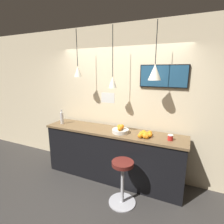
# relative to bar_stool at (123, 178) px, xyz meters

# --- Properties ---
(ground_plane) EXTENTS (14.00, 14.00, 0.00)m
(ground_plane) POSITION_rel_bar_stool_xyz_m (-0.43, -0.14, -0.45)
(ground_plane) COLOR #33302D
(back_wall) EXTENTS (8.00, 0.06, 2.90)m
(back_wall) POSITION_rel_bar_stool_xyz_m (-0.43, 0.95, 1.00)
(back_wall) COLOR beige
(back_wall) RESTS_ON ground_plane
(service_counter) EXTENTS (2.67, 0.56, 0.98)m
(service_counter) POSITION_rel_bar_stool_xyz_m (-0.43, 0.55, 0.04)
(service_counter) COLOR black
(service_counter) RESTS_ON ground_plane
(bar_stool) EXTENTS (0.43, 0.43, 0.72)m
(bar_stool) POSITION_rel_bar_stool_xyz_m (0.00, 0.00, 0.00)
(bar_stool) COLOR #B7B7BC
(bar_stool) RESTS_ON ground_plane
(fruit_bowl) EXTENTS (0.30, 0.30, 0.15)m
(fruit_bowl) POSITION_rel_bar_stool_xyz_m (-0.24, 0.50, 0.58)
(fruit_bowl) COLOR beige
(fruit_bowl) RESTS_ON service_counter
(orange_pile) EXTENTS (0.23, 0.28, 0.09)m
(orange_pile) POSITION_rel_bar_stool_xyz_m (0.20, 0.48, 0.57)
(orange_pile) COLOR orange
(orange_pile) RESTS_ON service_counter
(juice_bottle) EXTENTS (0.07, 0.07, 0.30)m
(juice_bottle) POSITION_rel_bar_stool_xyz_m (-1.55, 0.51, 0.66)
(juice_bottle) COLOR silver
(juice_bottle) RESTS_ON service_counter
(spread_jar) EXTENTS (0.09, 0.09, 0.09)m
(spread_jar) POSITION_rel_bar_stool_xyz_m (0.61, 0.51, 0.58)
(spread_jar) COLOR red
(spread_jar) RESTS_ON service_counter
(pendant_lamp_left) EXTENTS (0.15, 0.15, 0.86)m
(pendant_lamp_left) POSITION_rel_bar_stool_xyz_m (-1.15, 0.58, 1.60)
(pendant_lamp_left) COLOR black
(pendant_lamp_middle) EXTENTS (0.15, 0.15, 1.04)m
(pendant_lamp_middle) POSITION_rel_bar_stool_xyz_m (-0.43, 0.58, 1.42)
(pendant_lamp_middle) COLOR black
(pendant_lamp_right) EXTENTS (0.21, 0.21, 0.89)m
(pendant_lamp_right) POSITION_rel_bar_stool_xyz_m (0.29, 0.58, 1.59)
(pendant_lamp_right) COLOR black
(mounted_tv) EXTENTS (0.81, 0.04, 0.39)m
(mounted_tv) POSITION_rel_bar_stool_xyz_m (0.38, 0.89, 1.52)
(mounted_tv) COLOR black
(hanging_menu_board) EXTENTS (0.24, 0.01, 0.17)m
(hanging_menu_board) POSITION_rel_bar_stool_xyz_m (-0.41, 0.35, 1.17)
(hanging_menu_board) COLOR white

